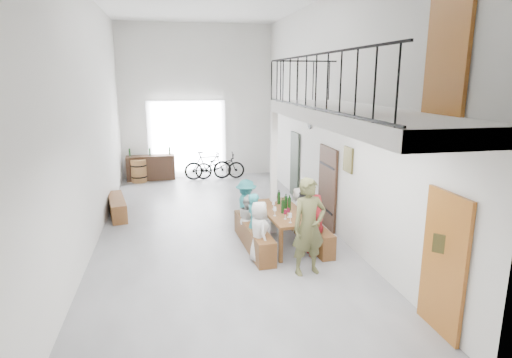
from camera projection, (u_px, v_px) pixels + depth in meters
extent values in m
plane|color=slate|center=(217.00, 229.00, 10.46)|extent=(12.00, 12.00, 0.00)
plane|color=silver|center=(197.00, 102.00, 15.54)|extent=(5.50, 0.00, 5.50)
plane|color=silver|center=(281.00, 172.00, 4.10)|extent=(5.50, 0.00, 5.50)
plane|color=silver|center=(88.00, 119.00, 9.29)|extent=(0.00, 12.00, 12.00)
plane|color=silver|center=(328.00, 114.00, 10.35)|extent=(0.00, 12.00, 12.00)
cube|color=white|center=(187.00, 139.00, 15.72)|extent=(2.80, 0.08, 2.80)
cube|color=#92521A|center=(444.00, 264.00, 6.07)|extent=(0.06, 0.95, 2.10)
cube|color=#3B2117|center=(327.00, 187.00, 10.46)|extent=(0.06, 1.10, 2.00)
cube|color=#2A3128|center=(295.00, 165.00, 13.13)|extent=(0.06, 0.80, 2.00)
cube|color=#92521A|center=(448.00, 42.00, 5.74)|extent=(0.06, 0.90, 1.95)
cube|color=#463F1C|center=(348.00, 160.00, 9.21)|extent=(0.04, 0.45, 0.55)
cylinder|color=white|center=(310.00, 124.00, 11.57)|extent=(0.04, 0.28, 0.28)
cube|color=white|center=(355.00, 116.00, 7.10)|extent=(1.50, 5.60, 0.25)
cube|color=black|center=(315.00, 55.00, 6.73)|extent=(0.03, 5.60, 0.03)
cube|color=black|center=(313.00, 108.00, 6.92)|extent=(0.03, 5.60, 0.03)
cube|color=black|center=(305.00, 61.00, 9.52)|extent=(1.50, 0.03, 0.03)
cube|color=white|center=(274.00, 174.00, 9.95)|extent=(0.14, 0.14, 2.88)
cube|color=brown|center=(283.00, 212.00, 9.34)|extent=(0.97, 2.09, 0.06)
cube|color=brown|center=(281.00, 245.00, 8.52)|extent=(0.07, 0.07, 0.73)
cube|color=brown|center=(313.00, 242.00, 8.71)|extent=(0.07, 0.07, 0.73)
cube|color=brown|center=(257.00, 218.00, 10.16)|extent=(0.07, 0.07, 0.73)
cube|color=brown|center=(285.00, 216.00, 10.35)|extent=(0.07, 0.07, 0.73)
cube|color=brown|center=(253.00, 236.00, 9.29)|extent=(0.49, 2.29, 0.52)
cube|color=brown|center=(309.00, 231.00, 9.63)|extent=(0.41, 2.25, 0.51)
cylinder|color=black|center=(286.00, 201.00, 9.47)|extent=(0.07, 0.07, 0.35)
cylinder|color=black|center=(279.00, 197.00, 9.79)|extent=(0.07, 0.07, 0.35)
cylinder|color=black|center=(283.00, 205.00, 9.13)|extent=(0.07, 0.07, 0.35)
cylinder|color=black|center=(289.00, 202.00, 9.34)|extent=(0.07, 0.07, 0.35)
cube|color=brown|center=(117.00, 207.00, 11.48)|extent=(0.68, 1.76, 0.48)
cylinder|color=#956033|center=(139.00, 171.00, 15.09)|extent=(0.54, 0.54, 0.80)
cylinder|color=black|center=(139.00, 176.00, 15.14)|extent=(0.55, 0.55, 0.05)
cylinder|color=black|center=(138.00, 165.00, 15.05)|extent=(0.55, 0.55, 0.05)
cube|color=#3B2117|center=(151.00, 168.00, 15.40)|extent=(1.71, 0.53, 0.89)
cylinder|color=black|center=(130.00, 152.00, 15.11)|extent=(0.06, 0.06, 0.28)
cylinder|color=black|center=(150.00, 152.00, 15.25)|extent=(0.06, 0.06, 0.28)
cylinder|color=black|center=(170.00, 151.00, 15.46)|extent=(0.06, 0.06, 0.28)
imported|color=silver|center=(259.00, 232.00, 8.55)|extent=(0.47, 0.65, 1.25)
imported|color=teal|center=(255.00, 222.00, 9.07)|extent=(0.44, 0.54, 1.27)
imported|color=silver|center=(248.00, 219.00, 9.60)|extent=(0.47, 0.57, 1.06)
imported|color=teal|center=(246.00, 207.00, 10.06)|extent=(0.53, 0.87, 1.32)
imported|color=#AB1D25|center=(316.00, 225.00, 8.86)|extent=(0.36, 0.78, 1.31)
imported|color=black|center=(305.00, 216.00, 9.57)|extent=(0.69, 1.16, 1.19)
imported|color=silver|center=(298.00, 210.00, 10.24)|extent=(0.36, 0.54, 1.08)
imported|color=brown|center=(309.00, 227.00, 7.94)|extent=(0.74, 0.55, 1.85)
imported|color=#1C531B|center=(308.00, 210.00, 11.26)|extent=(0.43, 0.38, 0.45)
imported|color=black|center=(220.00, 166.00, 15.58)|extent=(1.82, 0.69, 0.95)
imported|color=black|center=(208.00, 166.00, 15.46)|extent=(1.72, 0.53, 1.02)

